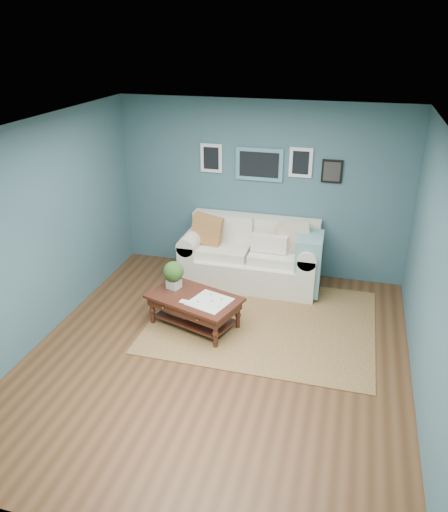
% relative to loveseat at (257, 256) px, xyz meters
% --- Properties ---
extents(room_shell, '(5.00, 5.02, 2.70)m').
position_rel_loveseat_xyz_m(room_shell, '(-0.05, -1.97, 0.92)').
color(room_shell, brown).
rests_on(room_shell, ground).
extents(area_rug, '(2.95, 2.36, 0.01)m').
position_rel_loveseat_xyz_m(area_rug, '(0.32, -1.11, -0.44)').
color(area_rug, brown).
rests_on(area_rug, ground).
extents(loveseat, '(2.11, 0.96, 1.08)m').
position_rel_loveseat_xyz_m(loveseat, '(0.00, 0.00, 0.00)').
color(loveseat, silver).
rests_on(loveseat, ground).
extents(coffee_table, '(1.33, 1.01, 0.82)m').
position_rel_loveseat_xyz_m(coffee_table, '(-0.59, -1.42, -0.08)').
color(coffee_table, black).
rests_on(coffee_table, ground).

